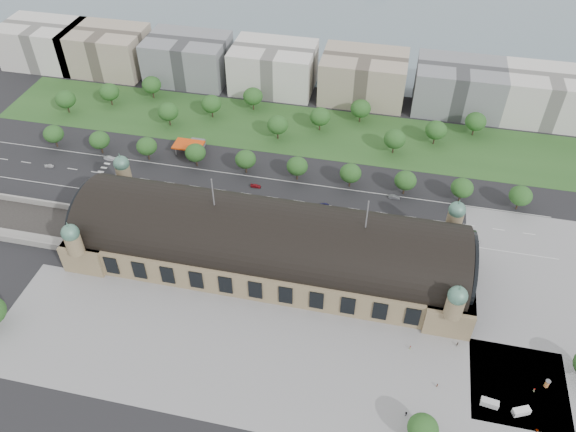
% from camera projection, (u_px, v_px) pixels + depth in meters
% --- Properties ---
extents(ground, '(900.00, 900.00, 0.00)m').
position_uv_depth(ground, '(269.00, 262.00, 217.40)').
color(ground, black).
rests_on(ground, ground).
extents(station, '(150.00, 48.40, 44.30)m').
position_uv_depth(station, '(269.00, 243.00, 210.52)').
color(station, '#8C7756').
rests_on(station, ground).
extents(track_cutting, '(70.00, 24.00, 3.10)m').
position_uv_depth(track_cutting, '(11.00, 223.00, 232.86)').
color(track_cutting, black).
rests_on(track_cutting, ground).
extents(plaza_south, '(190.00, 48.00, 0.12)m').
position_uv_depth(plaza_south, '(267.00, 362.00, 183.88)').
color(plaza_south, gray).
rests_on(plaza_south, ground).
extents(plaza_east, '(56.00, 100.00, 0.12)m').
position_uv_depth(plaza_east, '(548.00, 307.00, 200.99)').
color(plaza_east, gray).
rests_on(plaza_east, ground).
extents(road_slab, '(260.00, 26.00, 0.10)m').
position_uv_depth(road_slab, '(246.00, 194.00, 248.17)').
color(road_slab, black).
rests_on(road_slab, ground).
extents(grass_belt, '(300.00, 45.00, 0.10)m').
position_uv_depth(grass_belt, '(284.00, 128.00, 287.28)').
color(grass_belt, '#274F1F').
rests_on(grass_belt, ground).
extents(petrol_station, '(14.00, 13.00, 5.05)m').
position_uv_depth(petrol_station, '(193.00, 144.00, 271.39)').
color(petrol_station, '#D9410C').
rests_on(petrol_station, ground).
extents(office_0, '(45.00, 32.00, 24.00)m').
position_uv_depth(office_0, '(45.00, 44.00, 332.98)').
color(office_0, silver).
rests_on(office_0, ground).
extents(office_1, '(45.00, 32.00, 24.00)m').
position_uv_depth(office_1, '(107.00, 50.00, 326.60)').
color(office_1, tan).
rests_on(office_1, ground).
extents(office_2, '(45.00, 32.00, 24.00)m').
position_uv_depth(office_2, '(188.00, 59.00, 318.64)').
color(office_2, gray).
rests_on(office_2, ground).
extents(office_3, '(45.00, 32.00, 24.00)m').
position_uv_depth(office_3, '(274.00, 68.00, 310.67)').
color(office_3, silver).
rests_on(office_3, ground).
extents(office_4, '(45.00, 32.00, 24.00)m').
position_uv_depth(office_4, '(363.00, 77.00, 302.70)').
color(office_4, tan).
rests_on(office_4, ground).
extents(office_5, '(45.00, 32.00, 24.00)m').
position_uv_depth(office_5, '(458.00, 87.00, 294.74)').
color(office_5, gray).
rests_on(office_5, ground).
extents(office_6, '(45.00, 32.00, 24.00)m').
position_uv_depth(office_6, '(548.00, 96.00, 287.57)').
color(office_6, silver).
rests_on(office_6, ground).
extents(tree_row_0, '(9.60, 9.60, 11.52)m').
position_uv_depth(tree_row_0, '(53.00, 134.00, 270.01)').
color(tree_row_0, '#2D2116').
rests_on(tree_row_0, ground).
extents(tree_row_1, '(9.60, 9.60, 11.52)m').
position_uv_depth(tree_row_1, '(99.00, 140.00, 266.19)').
color(tree_row_1, '#2D2116').
rests_on(tree_row_1, ground).
extents(tree_row_2, '(9.60, 9.60, 11.52)m').
position_uv_depth(tree_row_2, '(147.00, 146.00, 262.37)').
color(tree_row_2, '#2D2116').
rests_on(tree_row_2, ground).
extents(tree_row_3, '(9.60, 9.60, 11.52)m').
position_uv_depth(tree_row_3, '(195.00, 153.00, 258.54)').
color(tree_row_3, '#2D2116').
rests_on(tree_row_3, ground).
extents(tree_row_4, '(9.60, 9.60, 11.52)m').
position_uv_depth(tree_row_4, '(246.00, 159.00, 254.72)').
color(tree_row_4, '#2D2116').
rests_on(tree_row_4, ground).
extents(tree_row_5, '(9.60, 9.60, 11.52)m').
position_uv_depth(tree_row_5, '(297.00, 166.00, 250.89)').
color(tree_row_5, '#2D2116').
rests_on(tree_row_5, ground).
extents(tree_row_6, '(9.60, 9.60, 11.52)m').
position_uv_depth(tree_row_6, '(350.00, 173.00, 247.07)').
color(tree_row_6, '#2D2116').
rests_on(tree_row_6, ground).
extents(tree_row_7, '(9.60, 9.60, 11.52)m').
position_uv_depth(tree_row_7, '(405.00, 180.00, 243.25)').
color(tree_row_7, '#2D2116').
rests_on(tree_row_7, ground).
extents(tree_row_8, '(9.60, 9.60, 11.52)m').
position_uv_depth(tree_row_8, '(462.00, 188.00, 239.42)').
color(tree_row_8, '#2D2116').
rests_on(tree_row_8, ground).
extents(tree_row_9, '(9.60, 9.60, 11.52)m').
position_uv_depth(tree_row_9, '(521.00, 196.00, 235.60)').
color(tree_row_9, '#2D2116').
rests_on(tree_row_9, ground).
extents(tree_belt_0, '(10.40, 10.40, 12.48)m').
position_uv_depth(tree_belt_0, '(65.00, 99.00, 292.96)').
color(tree_belt_0, '#2D2116').
rests_on(tree_belt_0, ground).
extents(tree_belt_1, '(10.40, 10.40, 12.48)m').
position_uv_depth(tree_belt_1, '(109.00, 92.00, 298.65)').
color(tree_belt_1, '#2D2116').
rests_on(tree_belt_1, ground).
extents(tree_belt_2, '(10.40, 10.40, 12.48)m').
position_uv_depth(tree_belt_2, '(152.00, 85.00, 304.33)').
color(tree_belt_2, '#2D2116').
rests_on(tree_belt_2, ground).
extents(tree_belt_3, '(10.40, 10.40, 12.48)m').
position_uv_depth(tree_belt_3, '(168.00, 112.00, 283.88)').
color(tree_belt_3, '#2D2116').
rests_on(tree_belt_3, ground).
extents(tree_belt_4, '(10.40, 10.40, 12.48)m').
position_uv_depth(tree_belt_4, '(211.00, 104.00, 289.56)').
color(tree_belt_4, '#2D2116').
rests_on(tree_belt_4, ground).
extents(tree_belt_5, '(10.40, 10.40, 12.48)m').
position_uv_depth(tree_belt_5, '(253.00, 96.00, 295.24)').
color(tree_belt_5, '#2D2116').
rests_on(tree_belt_5, ground).
extents(tree_belt_6, '(10.40, 10.40, 12.48)m').
position_uv_depth(tree_belt_6, '(278.00, 125.00, 274.80)').
color(tree_belt_6, '#2D2116').
rests_on(tree_belt_6, ground).
extents(tree_belt_7, '(10.40, 10.40, 12.48)m').
position_uv_depth(tree_belt_7, '(320.00, 117.00, 280.48)').
color(tree_belt_7, '#2D2116').
rests_on(tree_belt_7, ground).
extents(tree_belt_8, '(10.40, 10.40, 12.48)m').
position_uv_depth(tree_belt_8, '(361.00, 108.00, 286.16)').
color(tree_belt_8, '#2D2116').
rests_on(tree_belt_8, ground).
extents(tree_belt_9, '(10.40, 10.40, 12.48)m').
position_uv_depth(tree_belt_9, '(395.00, 139.00, 265.72)').
color(tree_belt_9, '#2D2116').
rests_on(tree_belt_9, ground).
extents(tree_belt_10, '(10.40, 10.40, 12.48)m').
position_uv_depth(tree_belt_10, '(436.00, 130.00, 271.40)').
color(tree_belt_10, '#2D2116').
rests_on(tree_belt_10, ground).
extents(tree_belt_11, '(10.40, 10.40, 12.48)m').
position_uv_depth(tree_belt_11, '(476.00, 121.00, 277.08)').
color(tree_belt_11, '#2D2116').
rests_on(tree_belt_11, ground).
extents(tree_plaza_s, '(9.00, 9.00, 10.64)m').
position_uv_depth(tree_plaza_s, '(423.00, 428.00, 159.74)').
color(tree_plaza_s, '#2D2116').
rests_on(tree_plaza_s, ground).
extents(traffic_car_0, '(4.35, 1.95, 1.45)m').
position_uv_depth(traffic_car_0, '(49.00, 166.00, 262.22)').
color(traffic_car_0, silver).
rests_on(traffic_car_0, ground).
extents(traffic_car_1, '(4.95, 1.86, 1.61)m').
position_uv_depth(traffic_car_1, '(109.00, 158.00, 266.66)').
color(traffic_car_1, '#9B9FA4').
rests_on(traffic_car_1, ground).
extents(traffic_car_2, '(6.07, 3.06, 1.65)m').
position_uv_depth(traffic_car_2, '(172.00, 194.00, 246.62)').
color(traffic_car_2, black).
rests_on(traffic_car_2, ground).
extents(traffic_car_3, '(4.75, 2.05, 1.36)m').
position_uv_depth(traffic_car_3, '(256.00, 186.00, 251.14)').
color(traffic_car_3, maroon).
rests_on(traffic_car_3, ground).
extents(traffic_car_4, '(3.88, 1.73, 1.30)m').
position_uv_depth(traffic_car_4, '(325.00, 204.00, 241.76)').
color(traffic_car_4, '#1B1948').
rests_on(traffic_car_4, ground).
extents(traffic_car_5, '(4.94, 1.87, 1.61)m').
position_uv_depth(traffic_car_5, '(394.00, 197.00, 245.21)').
color(traffic_car_5, '#5C5E64').
rests_on(traffic_car_5, ground).
extents(traffic_car_6, '(5.26, 2.53, 1.45)m').
position_uv_depth(traffic_car_6, '(473.00, 240.00, 225.42)').
color(traffic_car_6, silver).
rests_on(traffic_car_6, ground).
extents(parked_car_0, '(5.06, 3.53, 1.58)m').
position_uv_depth(parked_car_0, '(105.00, 198.00, 244.71)').
color(parked_car_0, black).
rests_on(parked_car_0, ground).
extents(parked_car_1, '(5.77, 4.86, 1.47)m').
position_uv_depth(parked_car_1, '(164.00, 205.00, 241.36)').
color(parked_car_1, maroon).
rests_on(parked_car_1, ground).
extents(parked_car_2, '(4.88, 4.39, 1.36)m').
position_uv_depth(parked_car_2, '(140.00, 197.00, 245.34)').
color(parked_car_2, '#1E1A4A').
rests_on(parked_car_2, ground).
extents(parked_car_3, '(4.84, 3.35, 1.53)m').
position_uv_depth(parked_car_3, '(177.00, 202.00, 242.59)').
color(parked_car_3, '#56595E').
rests_on(parked_car_3, ground).
extents(parked_car_4, '(4.45, 3.95, 1.46)m').
position_uv_depth(parked_car_4, '(214.00, 215.00, 236.78)').
color(parked_car_4, silver).
rests_on(parked_car_4, ground).
extents(parked_car_5, '(5.14, 3.88, 1.30)m').
position_uv_depth(parked_car_5, '(169.00, 201.00, 243.26)').
color(parked_car_5, '#94979C').
rests_on(parked_car_5, ground).
extents(parked_car_6, '(5.91, 4.22, 1.59)m').
position_uv_depth(parked_car_6, '(213.00, 214.00, 236.83)').
color(parked_car_6, black).
rests_on(parked_car_6, ground).
extents(bus_west, '(10.78, 3.17, 2.96)m').
position_uv_depth(bus_west, '(293.00, 215.00, 235.40)').
color(bus_west, red).
rests_on(bus_west, ground).
extents(bus_mid, '(11.57, 2.95, 3.21)m').
position_uv_depth(bus_mid, '(317.00, 218.00, 233.71)').
color(bus_mid, silver).
rests_on(bus_mid, ground).
extents(bus_east, '(12.58, 3.75, 3.46)m').
position_uv_depth(bus_east, '(371.00, 218.00, 233.75)').
color(bus_east, silver).
rests_on(bus_east, ground).
extents(van_east, '(5.60, 2.85, 2.32)m').
position_uv_depth(van_east, '(489.00, 403.00, 171.86)').
color(van_east, '#B8B8BA').
rests_on(van_east, ground).
extents(van_south, '(5.70, 4.09, 2.29)m').
position_uv_depth(van_south, '(520.00, 412.00, 169.72)').
color(van_south, white).
rests_on(van_south, ground).
extents(advertising_column, '(1.64, 1.64, 3.10)m').
position_uv_depth(advertising_column, '(547.00, 384.00, 176.21)').
color(advertising_column, '#D1344B').
rests_on(advertising_column, ground).
extents(pedestrian_0, '(0.90, 0.66, 1.65)m').
position_uv_depth(pedestrian_0, '(410.00, 348.00, 187.15)').
color(pedestrian_0, gray).
rests_on(pedestrian_0, ground).
extents(pedestrian_1, '(0.68, 0.72, 1.66)m').
position_uv_depth(pedestrian_1, '(437.00, 385.00, 176.61)').
color(pedestrian_1, gray).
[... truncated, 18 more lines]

